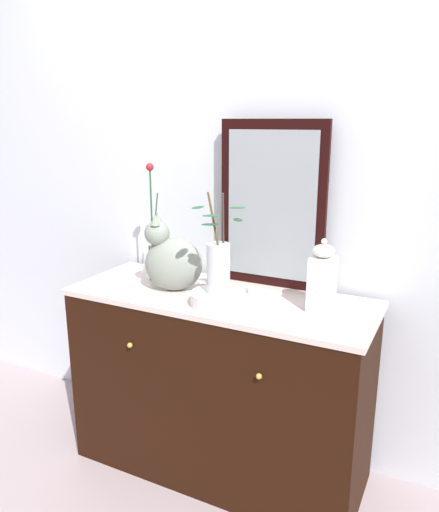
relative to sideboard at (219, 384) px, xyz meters
The scene contains 9 objects.
ground_plane 0.44m from the sideboard, 90.00° to the left, with size 6.00×6.00×0.00m, color #A19092.
wall_back 0.92m from the sideboard, 90.00° to the left, with size 4.40×0.08×2.60m, color silver.
sideboard is the anchor object (origin of this frame).
mirror_leaning 0.86m from the sideboard, 58.18° to the left, with size 0.50×0.03×0.75m.
cat_sitting 0.62m from the sideboard, behind, with size 0.47×0.26×0.36m.
vase_slim_green 0.72m from the sideboard, behind, with size 0.06×0.04×0.56m.
bowl_porcelain 0.48m from the sideboard, 65.41° to the right, with size 0.23×0.23×0.06m, color white.
vase_glass_clear 0.62m from the sideboard, 65.32° to the right, with size 0.17×0.20×0.42m.
jar_lidded_porcelain 0.73m from the sideboard, ahead, with size 0.10×0.10×0.30m.
Camera 1 is at (0.93, -1.85, 1.63)m, focal length 34.91 mm.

